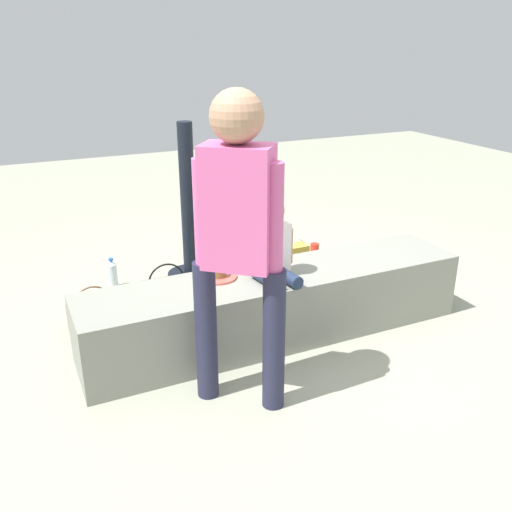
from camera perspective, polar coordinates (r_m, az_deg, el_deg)
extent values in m
plane|color=#999D87|center=(3.49, 2.13, -8.15)|extent=(12.00, 12.00, 0.00)
cube|color=gray|center=(3.39, 2.18, -5.09)|extent=(2.38, 0.48, 0.42)
cylinder|color=#1F2D49|center=(3.15, 1.08, -2.32)|extent=(0.11, 0.26, 0.08)
cylinder|color=#1F2D49|center=(3.18, 3.04, -2.07)|extent=(0.11, 0.26, 0.08)
cube|color=white|center=(3.21, 1.45, 0.90)|extent=(0.23, 0.16, 0.28)
sphere|color=tan|center=(3.14, 1.49, 4.72)|extent=(0.16, 0.16, 0.16)
cylinder|color=tan|center=(3.18, -0.51, 0.61)|extent=(0.05, 0.05, 0.21)
cylinder|color=tan|center=(3.25, 3.38, 1.03)|extent=(0.05, 0.05, 0.21)
cylinder|color=#24253D|center=(2.71, 1.85, -8.68)|extent=(0.11, 0.11, 0.74)
cylinder|color=#24253D|center=(2.79, -5.16, -7.74)|extent=(0.11, 0.11, 0.74)
cube|color=#D75A99|center=(2.48, -1.89, 4.96)|extent=(0.36, 0.35, 0.57)
sphere|color=tan|center=(2.40, -2.01, 14.18)|extent=(0.24, 0.24, 0.24)
cylinder|color=#D75A99|center=(2.46, 1.83, 3.51)|extent=(0.09, 0.09, 0.54)
cylinder|color=#D75A99|center=(2.55, -5.45, 4.09)|extent=(0.09, 0.09, 0.54)
cylinder|color=#E0594C|center=(3.25, -3.92, -2.15)|extent=(0.22, 0.22, 0.01)
cylinder|color=olive|center=(3.24, -3.93, -1.69)|extent=(0.10, 0.10, 0.05)
cylinder|color=pink|center=(3.23, -3.94, -1.26)|extent=(0.10, 0.10, 0.01)
cube|color=silver|center=(3.26, -2.87, -1.89)|extent=(0.11, 0.04, 0.00)
cube|color=gold|center=(4.04, 3.70, -1.17)|extent=(0.22, 0.12, 0.34)
torus|color=white|center=(3.96, 3.13, 0.98)|extent=(0.09, 0.01, 0.09)
torus|color=white|center=(4.00, 4.37, 1.19)|extent=(0.09, 0.01, 0.09)
cylinder|color=black|center=(4.31, -6.66, -1.93)|extent=(0.36, 0.36, 0.04)
cylinder|color=black|center=(4.11, -7.01, 5.65)|extent=(0.11, 0.11, 1.14)
cylinder|color=silver|center=(4.22, -14.55, -2.01)|extent=(0.07, 0.07, 0.18)
cone|color=silver|center=(4.18, -14.69, -0.66)|extent=(0.07, 0.07, 0.03)
cylinder|color=blue|center=(4.17, -14.72, -0.33)|extent=(0.03, 0.03, 0.02)
cylinder|color=red|center=(4.72, 6.04, 0.66)|extent=(0.07, 0.07, 0.10)
cube|color=white|center=(3.91, -1.76, -3.68)|extent=(0.42, 0.41, 0.13)
cube|color=black|center=(3.81, -9.09, -3.98)|extent=(0.34, 0.15, 0.21)
torus|color=black|center=(3.77, -9.19, -2.54)|extent=(0.25, 0.01, 0.25)
cube|color=brown|center=(3.67, -16.30, -5.94)|extent=(0.32, 0.10, 0.18)
torus|color=brown|center=(3.63, -16.45, -4.68)|extent=(0.24, 0.01, 0.24)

